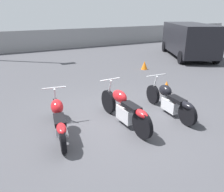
# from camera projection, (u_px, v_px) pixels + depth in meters

# --- Properties ---
(ground_plane) EXTENTS (60.00, 60.00, 0.00)m
(ground_plane) POSITION_uv_depth(u_px,v_px,m) (116.00, 121.00, 5.80)
(ground_plane) COLOR #424247
(fence_back) EXTENTS (40.00, 0.04, 1.45)m
(fence_back) POSITION_uv_depth(u_px,v_px,m) (33.00, 41.00, 15.44)
(fence_back) COLOR gray
(fence_back) RESTS_ON ground_plane
(motorcycle_slot_0) EXTENTS (0.67, 2.11, 0.94)m
(motorcycle_slot_0) POSITION_uv_depth(u_px,v_px,m) (59.00, 118.00, 5.07)
(motorcycle_slot_0) COLOR black
(motorcycle_slot_0) RESTS_ON ground_plane
(motorcycle_slot_1) EXTENTS (0.60, 2.24, 1.03)m
(motorcycle_slot_1) POSITION_uv_depth(u_px,v_px,m) (124.00, 108.00, 5.49)
(motorcycle_slot_1) COLOR black
(motorcycle_slot_1) RESTS_ON ground_plane
(motorcycle_slot_2) EXTENTS (0.65, 2.14, 0.96)m
(motorcycle_slot_2) POSITION_uv_depth(u_px,v_px,m) (170.00, 100.00, 6.09)
(motorcycle_slot_2) COLOR black
(motorcycle_slot_2) RESTS_ON ground_plane
(parked_van) EXTENTS (4.17, 5.47, 2.00)m
(parked_van) POSITION_uv_depth(u_px,v_px,m) (189.00, 39.00, 13.45)
(parked_van) COLOR black
(parked_van) RESTS_ON ground_plane
(traffic_cone_near) EXTENTS (0.31, 0.31, 0.41)m
(traffic_cone_near) POSITION_uv_depth(u_px,v_px,m) (144.00, 65.00, 10.84)
(traffic_cone_near) COLOR orange
(traffic_cone_near) RESTS_ON ground_plane
(traffic_cone_far) EXTENTS (0.33, 0.33, 0.43)m
(traffic_cone_far) POSITION_uv_depth(u_px,v_px,m) (166.00, 87.00, 7.75)
(traffic_cone_far) COLOR orange
(traffic_cone_far) RESTS_ON ground_plane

